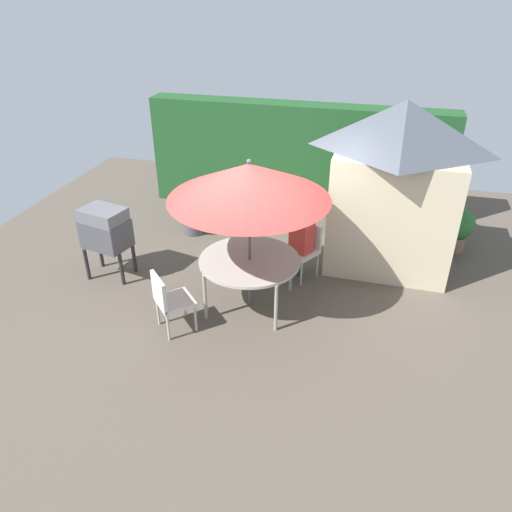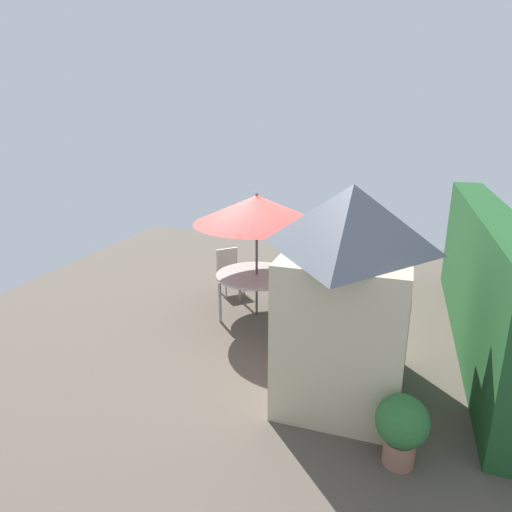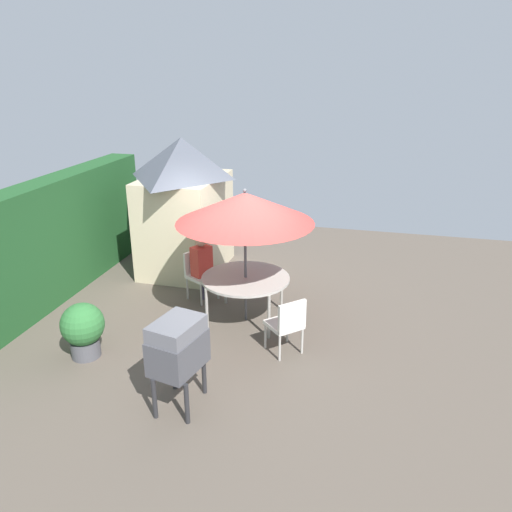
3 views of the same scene
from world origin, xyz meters
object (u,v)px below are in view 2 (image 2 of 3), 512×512
Objects in this scene: patio_table at (257,277)px; chair_far_side at (229,268)px; garden_shed at (347,291)px; potted_plant_by_grill at (376,272)px; person_in_red at (303,292)px; potted_plant_by_shed at (402,426)px; bbq_grill at (298,238)px; patio_umbrella at (257,209)px; chair_near_shed at (307,308)px.

chair_far_side reaches higher than patio_table.
patio_table is (-1.92, -1.81, -0.68)m from garden_shed.
potted_plant_by_grill is (-3.61, 0.21, -0.94)m from garden_shed.
chair_far_side reaches higher than potted_plant_by_grill.
chair_far_side is at bearing -128.67° from person_in_red.
person_in_red is at bearing 51.33° from chair_far_side.
person_in_red reaches higher than potted_plant_by_shed.
potted_plant_by_shed is (1.20, 0.75, -0.94)m from garden_shed.
garden_shed is at bearing -148.03° from potted_plant_by_shed.
bbq_grill is 0.95× the size of person_in_red.
garden_shed is 3.45× the size of potted_plant_by_shed.
person_in_red reaches higher than potted_plant_by_grill.
potted_plant_by_shed is at bearing 39.29° from patio_umbrella.
garden_shed is 2.70m from patio_umbrella.
bbq_grill is 1.33× the size of chair_far_side.
patio_umbrella is 4.31m from potted_plant_by_shed.
potted_plant_by_grill is at bearing 157.42° from chair_near_shed.
garden_shed reaches higher than chair_near_shed.
patio_table is 1.63× the size of chair_far_side.
chair_near_shed is 0.28m from person_in_red.
patio_table is 1.63× the size of chair_near_shed.
chair_near_shed is at bearing -149.80° from garden_shed.
bbq_grill is 1.99m from potted_plant_by_grill.
garden_shed is at bearing 20.15° from bbq_grill.
bbq_grill is (-2.42, 0.21, -1.12)m from patio_umbrella.
chair_far_side is 3.00m from potted_plant_by_grill.
chair_near_shed is 2.51m from potted_plant_by_grill.
potted_plant_by_grill is (-0.79, 2.89, -0.05)m from chair_far_side.
patio_umbrella is at bearing -50.10° from potted_plant_by_grill.
potted_plant_by_shed is at bearing 40.45° from chair_far_side.
patio_table is 2.43m from bbq_grill.
patio_table is at bearing -120.85° from chair_near_shed.
bbq_grill is at bearing 144.56° from chair_far_side.
patio_table is at bearing -4.99° from bbq_grill.
patio_umbrella is (-1.92, -1.81, 0.56)m from garden_shed.
chair_near_shed is 0.71× the size of person_in_red.
patio_table is 0.65× the size of patio_umbrella.
patio_umbrella is 1.90× the size of bbq_grill.
chair_near_shed is 2.46m from chair_far_side.
patio_table is 1.73× the size of potted_plant_by_grill.
bbq_grill reaches higher than chair_near_shed.
potted_plant_by_shed is at bearing 6.41° from potted_plant_by_grill.
chair_near_shed reaches higher than potted_plant_by_grill.
potted_plant_by_shed is 0.63× the size of person_in_red.
chair_far_side is at bearing -74.75° from potted_plant_by_grill.
garden_shed is 3.24× the size of potted_plant_by_grill.
bbq_grill is 6.03m from potted_plant_by_shed.
potted_plant_by_grill is 2.52m from person_in_red.
chair_near_shed is at bearing 51.60° from chair_far_side.
patio_umbrella is at bearing -4.99° from bbq_grill.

